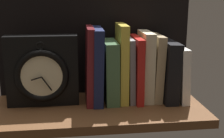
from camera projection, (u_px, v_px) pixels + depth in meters
The scene contains 13 objects.
ground_plane at pixel (99, 110), 92.32cm from camera, with size 62.78×28.79×2.50cm, color brown.
back_panel at pixel (95, 37), 100.54cm from camera, with size 62.78×1.20×38.06cm, color black.
book_maroon_dawkins at pixel (89, 65), 93.39cm from camera, with size 2.03×14.11×23.27cm, color maroon.
book_navy_bierce at pixel (98, 65), 93.76cm from camera, with size 2.88×15.14×22.92cm, color #192147.
book_green_romantic at pixel (110, 71), 94.71cm from camera, with size 3.96×14.02×18.89cm, color #476B44.
book_yellow_seinlanguage at pixel (122, 63), 94.51cm from camera, with size 2.56×12.71×23.96cm, color gold.
book_gray_chess at pixel (129, 69), 95.32cm from camera, with size 1.64×12.30×19.79cm, color gray.
book_red_requiem at pixel (136, 69), 95.54cm from camera, with size 2.14×14.90×20.06cm, color red.
book_cream_twain at pixel (146, 66), 95.72cm from camera, with size 3.17×12.48×21.54cm, color beige.
book_tan_shortstories at pixel (155, 67), 96.22cm from camera, with size 2.67×12.42×20.56cm, color tan.
book_black_skeptic at pixel (167, 70), 96.91cm from camera, with size 4.12×16.70×18.61cm, color black.
book_white_catcher at pixel (177, 72), 97.54cm from camera, with size 2.48×16.93×17.01cm, color silver.
framed_clock at pixel (42, 72), 90.55cm from camera, with size 21.16×6.32×21.16cm.
Camera 1 is at (-6.73, -86.19, 33.65)cm, focal length 48.92 mm.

